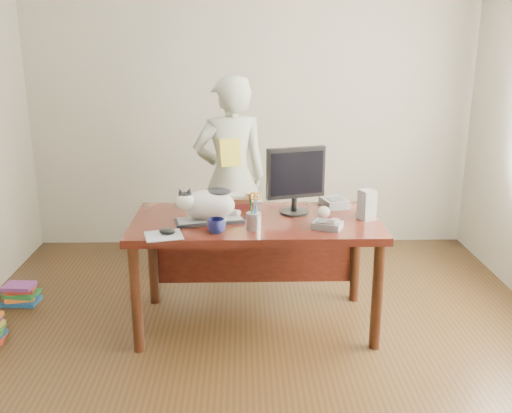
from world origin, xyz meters
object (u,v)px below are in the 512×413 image
object	(u,v)px
baseball	(324,212)
cat	(207,204)
book_stack	(235,201)
pen_cup	(254,219)
monitor	(296,177)
mouse	(167,231)
book_pile_b	(21,294)
coffee_mug	(216,226)
person	(231,178)
keyboard	(209,220)
desk	(256,236)
calculator	(334,202)
speaker	(367,205)
phone	(328,225)

from	to	relation	value
baseball	cat	bearing A→B (deg)	-174.85
cat	book_stack	world-z (taller)	cat
pen_cup	book_stack	xyz separation A→B (m)	(-0.12, 0.50, -0.03)
monitor	pen_cup	world-z (taller)	monitor
mouse	book_pile_b	bearing A→B (deg)	137.05
pen_cup	coffee_mug	size ratio (longest dim) A/B	2.11
pen_cup	baseball	xyz separation A→B (m)	(0.46, 0.20, -0.02)
baseball	pen_cup	bearing A→B (deg)	-156.08
book_stack	person	size ratio (longest dim) A/B	0.16
cat	pen_cup	xyz separation A→B (m)	(0.29, -0.14, -0.06)
keyboard	pen_cup	size ratio (longest dim) A/B	1.93
cat	baseball	distance (m)	0.76
desk	pen_cup	xyz separation A→B (m)	(-0.02, -0.28, 0.21)
baseball	book_pile_b	xyz separation A→B (m)	(-2.16, 0.35, -0.72)
book_stack	desk	bearing A→B (deg)	-69.46
book_pile_b	monitor	bearing A→B (deg)	-6.83
calculator	speaker	bearing A→B (deg)	-75.42
book_stack	speaker	bearing A→B (deg)	-31.34
speaker	book_pile_b	size ratio (longest dim) A/B	0.75
keyboard	pen_cup	xyz separation A→B (m)	(0.28, -0.14, 0.05)
desk	calculator	bearing A→B (deg)	19.55
keyboard	book_pile_b	size ratio (longest dim) A/B	1.77
book_pile_b	desk	bearing A→B (deg)	-8.97
monitor	calculator	size ratio (longest dim) A/B	1.91
book_stack	calculator	xyz separation A→B (m)	(0.69, -0.03, -0.01)
coffee_mug	phone	bearing A→B (deg)	5.59
person	keyboard	bearing A→B (deg)	67.70
pen_cup	mouse	world-z (taller)	pen_cup
person	book_pile_b	xyz separation A→B (m)	(-1.54, -0.53, -0.74)
monitor	speaker	size ratio (longest dim) A/B	2.31
coffee_mug	book_pile_b	world-z (taller)	coffee_mug
pen_cup	speaker	xyz separation A→B (m)	(0.73, 0.18, 0.03)
mouse	keyboard	bearing A→B (deg)	30.29
desk	cat	world-z (taller)	cat
cat	phone	xyz separation A→B (m)	(0.75, -0.14, -0.10)
cat	book_stack	distance (m)	0.42
mouse	book_pile_b	xyz separation A→B (m)	(-1.18, 0.65, -0.70)
pen_cup	desk	bearing A→B (deg)	86.58
monitor	person	size ratio (longest dim) A/B	0.28
desk	baseball	xyz separation A→B (m)	(0.44, -0.08, 0.19)
keyboard	calculator	distance (m)	0.92
mouse	person	size ratio (longest dim) A/B	0.07
keyboard	speaker	xyz separation A→B (m)	(1.01, 0.04, 0.08)
phone	pen_cup	bearing A→B (deg)	-156.08
desk	calculator	world-z (taller)	calculator
mouse	phone	world-z (taller)	phone
phone	speaker	size ratio (longest dim) A/B	1.07
cat	baseball	xyz separation A→B (m)	(0.75, 0.07, -0.08)
mouse	calculator	bearing A→B (deg)	13.28
monitor	coffee_mug	bearing A→B (deg)	-159.44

